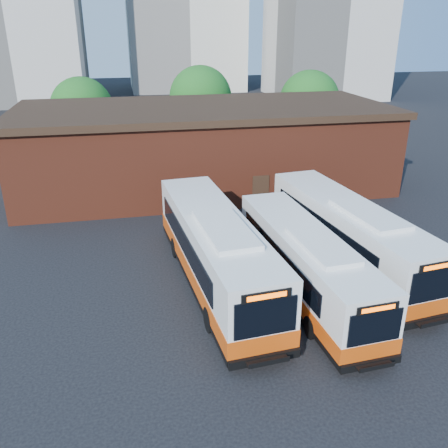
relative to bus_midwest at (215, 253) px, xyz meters
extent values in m
plane|color=black|center=(2.17, -3.95, -1.73)|extent=(220.00, 220.00, 0.00)
cube|color=white|center=(0.00, 0.04, 0.25)|extent=(4.01, 13.63, 3.19)
cube|color=#CE470D|center=(0.00, 0.04, -0.67)|extent=(4.07, 13.69, 0.78)
cube|color=black|center=(0.00, 0.04, -1.23)|extent=(4.05, 13.67, 0.28)
cube|color=black|center=(0.58, -6.68, 0.56)|extent=(2.42, 0.28, 1.51)
cube|color=black|center=(0.58, -6.69, 1.49)|extent=(1.90, 0.23, 0.36)
cube|color=#FF5905|center=(0.59, -6.73, 1.49)|extent=(1.51, 0.15, 0.20)
cube|color=black|center=(0.59, -6.75, -1.23)|extent=(2.86, 0.40, 0.36)
cube|color=black|center=(0.61, -7.01, -1.12)|extent=(1.65, 0.56, 0.07)
cube|color=black|center=(0.63, -7.21, -1.04)|extent=(1.62, 0.19, 0.20)
cube|color=black|center=(-1.49, 0.36, 0.56)|extent=(0.96, 10.44, 1.18)
cube|color=black|center=(1.41, 0.61, 0.56)|extent=(0.96, 10.44, 1.18)
cube|color=white|center=(0.14, -1.63, 1.96)|extent=(2.34, 4.85, 0.25)
cylinder|color=black|center=(-0.96, -3.86, -1.17)|extent=(0.45, 1.15, 1.12)
cylinder|color=black|center=(1.61, -3.64, -1.17)|extent=(0.45, 1.15, 1.12)
cylinder|color=black|center=(-1.60, 3.50, -1.17)|extent=(0.45, 1.15, 1.12)
cylinder|color=black|center=(0.97, 3.72, -1.17)|extent=(0.45, 1.15, 1.12)
cube|color=white|center=(4.00, -1.75, 0.02)|extent=(3.31, 12.02, 2.82)
cube|color=#CE470D|center=(4.00, -1.75, -0.79)|extent=(3.36, 12.07, 0.69)
cube|color=black|center=(4.00, -1.75, -1.29)|extent=(3.35, 12.06, 0.25)
cube|color=black|center=(4.39, -7.71, 0.30)|extent=(2.14, 0.20, 1.34)
cube|color=black|center=(4.39, -7.72, 1.12)|extent=(1.68, 0.17, 0.32)
cube|color=#FF5905|center=(4.40, -7.75, 1.12)|extent=(1.33, 0.11, 0.18)
cube|color=black|center=(4.40, -7.77, -1.29)|extent=(2.53, 0.31, 0.32)
cube|color=black|center=(4.41, -7.99, -1.19)|extent=(1.46, 0.47, 0.06)
cube|color=black|center=(4.43, -8.17, -1.12)|extent=(1.43, 0.13, 0.18)
cube|color=black|center=(2.69, -1.44, 0.30)|extent=(0.67, 9.25, 1.04)
cube|color=black|center=(5.25, -1.27, 0.30)|extent=(0.67, 9.25, 1.04)
cube|color=white|center=(4.10, -3.23, 1.53)|extent=(1.99, 4.26, 0.22)
cylinder|color=black|center=(3.08, -5.19, -1.24)|extent=(0.38, 1.01, 0.99)
cylinder|color=black|center=(5.36, -5.03, -1.24)|extent=(0.38, 1.01, 0.99)
cylinder|color=black|center=(2.65, 1.33, -1.24)|extent=(0.38, 1.01, 0.99)
cylinder|color=black|center=(4.93, 1.49, -1.24)|extent=(0.38, 1.01, 0.99)
cube|color=white|center=(7.32, 0.73, 0.17)|extent=(4.27, 13.12, 3.06)
cube|color=#CE470D|center=(7.32, 0.73, -0.71)|extent=(4.32, 13.18, 0.75)
cube|color=black|center=(7.32, 0.73, -1.25)|extent=(4.31, 13.16, 0.27)
cube|color=black|center=(8.10, -5.69, 0.47)|extent=(2.32, 0.34, 1.45)
cube|color=black|center=(8.10, -5.70, 1.36)|extent=(1.82, 0.28, 0.34)
cube|color=#FF5905|center=(8.11, -5.74, 1.36)|extent=(1.44, 0.20, 0.19)
cube|color=black|center=(8.11, -5.76, -1.25)|extent=(2.74, 0.48, 0.34)
cube|color=black|center=(8.14, -6.00, -1.14)|extent=(1.59, 0.59, 0.06)
cube|color=black|center=(8.16, -6.20, -1.07)|extent=(1.55, 0.23, 0.19)
cube|color=black|center=(5.89, 0.99, 0.47)|extent=(1.26, 9.98, 1.13)
cube|color=black|center=(8.66, 1.33, 0.47)|extent=(1.26, 9.98, 1.13)
cube|color=white|center=(7.52, -0.87, 1.81)|extent=(2.39, 4.70, 0.24)
cylinder|color=black|center=(6.53, -3.04, -1.20)|extent=(0.47, 1.11, 1.07)
cylinder|color=black|center=(8.99, -2.74, -1.20)|extent=(0.47, 1.11, 1.07)
cylinder|color=black|center=(5.68, 3.99, -1.20)|extent=(0.47, 1.11, 1.07)
cylinder|color=black|center=(8.14, 4.29, -1.20)|extent=(0.47, 1.11, 1.07)
imported|color=#131C39|center=(5.56, -6.57, -0.88)|extent=(0.43, 0.64, 1.71)
cube|color=maroon|center=(2.17, 16.05, 1.27)|extent=(28.00, 12.00, 6.00)
cube|color=black|center=(2.17, 16.05, 4.42)|extent=(28.60, 12.60, 0.50)
cube|color=black|center=(5.17, 10.02, -0.53)|extent=(1.20, 0.08, 2.40)
cylinder|color=#382314|center=(-7.83, 28.05, -0.38)|extent=(0.36, 0.36, 2.70)
sphere|color=#19591A|center=(-7.83, 28.05, 2.92)|extent=(6.00, 6.00, 6.00)
cylinder|color=#382314|center=(4.17, 30.05, -0.26)|extent=(0.36, 0.36, 2.95)
sphere|color=#19591A|center=(4.17, 30.05, 3.35)|extent=(6.56, 6.56, 6.56)
cylinder|color=#382314|center=(15.17, 27.05, -0.33)|extent=(0.36, 0.36, 2.81)
sphere|color=#19591A|center=(15.17, 27.05, 3.10)|extent=(6.24, 6.24, 6.24)
camera|label=1|loc=(-3.86, -20.59, 10.35)|focal=38.00mm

